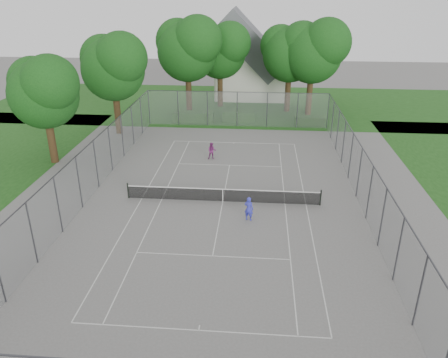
# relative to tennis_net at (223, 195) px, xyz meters

# --- Properties ---
(ground) EXTENTS (120.00, 120.00, 0.00)m
(ground) POSITION_rel_tennis_net_xyz_m (0.00, 0.00, -0.51)
(ground) COLOR #615F5C
(ground) RESTS_ON ground
(grass_far) EXTENTS (60.00, 20.00, 0.00)m
(grass_far) POSITION_rel_tennis_net_xyz_m (0.00, 26.00, -0.51)
(grass_far) COLOR #1A4714
(grass_far) RESTS_ON ground
(court_markings) EXTENTS (11.03, 23.83, 0.01)m
(court_markings) POSITION_rel_tennis_net_xyz_m (0.00, 0.00, -0.50)
(court_markings) COLOR beige
(court_markings) RESTS_ON ground
(tennis_net) EXTENTS (12.87, 0.10, 1.10)m
(tennis_net) POSITION_rel_tennis_net_xyz_m (0.00, 0.00, 0.00)
(tennis_net) COLOR black
(tennis_net) RESTS_ON ground
(perimeter_fence) EXTENTS (18.08, 34.08, 3.52)m
(perimeter_fence) POSITION_rel_tennis_net_xyz_m (0.00, 0.00, 1.30)
(perimeter_fence) COLOR #38383D
(perimeter_fence) RESTS_ON ground
(tree_far_left) EXTENTS (7.33, 6.69, 10.53)m
(tree_far_left) POSITION_rel_tennis_net_xyz_m (-5.51, 21.48, 6.72)
(tree_far_left) COLOR #322212
(tree_far_left) RESTS_ON ground
(tree_far_midleft) EXTENTS (6.73, 6.14, 9.67)m
(tree_far_midleft) POSITION_rel_tennis_net_xyz_m (-2.34, 24.85, 6.13)
(tree_far_midleft) COLOR #322212
(tree_far_midleft) RESTS_ON ground
(tree_far_midright) EXTENTS (6.82, 6.22, 9.80)m
(tree_far_midright) POSITION_rel_tennis_net_xyz_m (5.44, 23.28, 6.22)
(tree_far_midright) COLOR #322212
(tree_far_midright) RESTS_ON ground
(tree_far_right) EXTENTS (7.16, 6.54, 10.30)m
(tree_far_right) POSITION_rel_tennis_net_xyz_m (7.72, 22.02, 6.56)
(tree_far_right) COLOR #322212
(tree_far_right) RESTS_ON ground
(tree_side_back) EXTENTS (6.67, 6.09, 9.59)m
(tree_side_back) POSITION_rel_tennis_net_xyz_m (-11.20, 13.79, 6.07)
(tree_side_back) COLOR #322212
(tree_side_back) RESTS_ON ground
(tree_side_front) EXTENTS (6.05, 5.53, 8.70)m
(tree_side_front) POSITION_rel_tennis_net_xyz_m (-14.15, 5.92, 5.46)
(tree_side_front) COLOR #322212
(tree_side_front) RESTS_ON ground
(hedge_left) EXTENTS (4.23, 1.27, 1.06)m
(hedge_left) POSITION_rel_tennis_net_xyz_m (-4.67, 18.18, 0.02)
(hedge_left) COLOR #1C4416
(hedge_left) RESTS_ON ground
(hedge_mid) EXTENTS (3.40, 0.97, 1.07)m
(hedge_mid) POSITION_rel_tennis_net_xyz_m (0.11, 18.64, 0.02)
(hedge_mid) COLOR #1C4416
(hedge_mid) RESTS_ON ground
(hedge_right) EXTENTS (3.09, 1.13, 0.93)m
(hedge_right) POSITION_rel_tennis_net_xyz_m (7.40, 17.91, -0.05)
(hedge_right) COLOR #1C4416
(hedge_right) RESTS_ON ground
(house) EXTENTS (8.65, 6.70, 10.77)m
(house) POSITION_rel_tennis_net_xyz_m (1.02, 30.01, 3.82)
(house) COLOR silver
(house) RESTS_ON ground
(girl_player) EXTENTS (0.65, 0.53, 1.54)m
(girl_player) POSITION_rel_tennis_net_xyz_m (1.78, -2.32, 0.26)
(girl_player) COLOR #3235BF
(girl_player) RESTS_ON ground
(woman_player) EXTENTS (0.73, 0.59, 1.42)m
(woman_player) POSITION_rel_tennis_net_xyz_m (-1.55, 7.66, 0.20)
(woman_player) COLOR #742666
(woman_player) RESTS_ON ground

